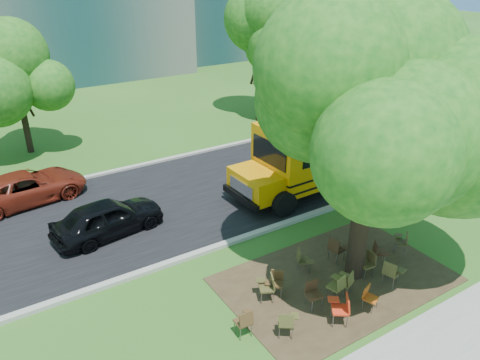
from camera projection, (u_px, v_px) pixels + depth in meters
ground at (300, 282)px, 14.54m from camera, size 160.00×160.00×0.00m
dirt_patch at (335, 279)px, 14.63m from camera, size 7.00×4.50×0.03m
asphalt_road at (196, 195)px, 19.87m from camera, size 80.00×8.00×0.04m
kerb_near at (248, 236)px, 16.80m from camera, size 80.00×0.25×0.14m
kerb_far at (158, 162)px, 22.99m from camera, size 80.00×0.25×0.14m
bg_tree_2 at (14, 71)px, 22.54m from camera, size 4.80×4.80×6.62m
bg_tree_3 at (260, 37)px, 26.94m from camera, size 5.60×5.60×7.84m
bg_tree_4 at (370, 40)px, 30.33m from camera, size 5.00×5.00×6.85m
main_tree at (375, 109)px, 12.52m from camera, size 7.20×7.20×9.05m
school_bus at (366, 136)px, 21.33m from camera, size 12.67×3.18×3.08m
chair_0 at (245, 320)px, 12.24m from camera, size 0.58×0.50×0.86m
chair_1 at (287, 322)px, 12.20m from camera, size 0.72×0.57×0.85m
chair_2 at (342, 306)px, 12.64m from camera, size 0.64×0.81×0.95m
chair_3 at (313, 292)px, 13.28m from camera, size 0.61×0.51×0.86m
chair_4 at (338, 284)px, 13.54m from camera, size 0.61×0.64×0.90m
chair_5 at (369, 296)px, 13.20m from camera, size 0.52×0.58×0.77m
chair_6 at (367, 261)px, 14.60m from camera, size 0.52×0.61×0.88m
chair_7 at (392, 271)px, 14.11m from camera, size 0.67×0.61×0.90m
chair_8 at (268, 285)px, 13.54m from camera, size 0.57×0.72×0.88m
chair_9 at (276, 280)px, 13.80m from camera, size 0.69×0.55×0.81m
chair_10 at (303, 259)px, 14.76m from camera, size 0.55×0.69×0.84m
chair_11 at (347, 281)px, 13.77m from camera, size 0.56×0.65×0.82m
chair_12 at (379, 251)px, 15.21m from camera, size 0.55×0.69×0.81m
chair_13 at (403, 240)px, 15.79m from camera, size 0.54×0.68×0.82m
chair_14 at (337, 248)px, 15.24m from camera, size 0.63×0.62×0.92m
black_car at (108, 218)px, 16.78m from camera, size 4.20×2.18×1.36m
bg_car_red at (27, 187)px, 19.10m from camera, size 4.90×2.76×1.29m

